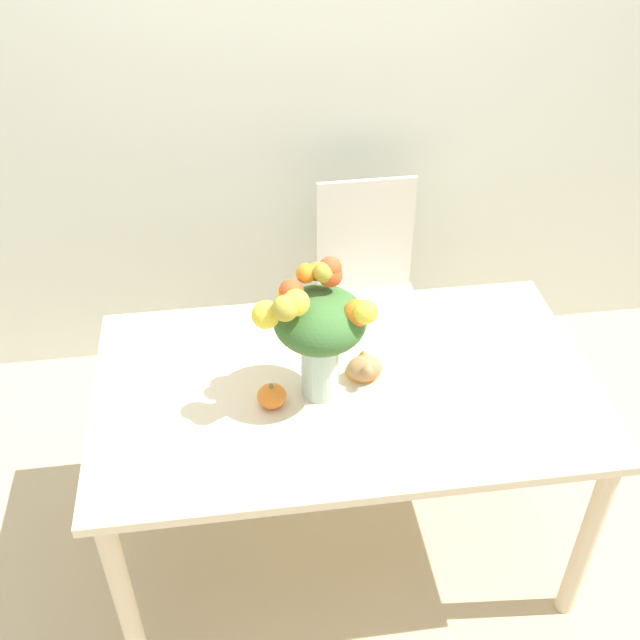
{
  "coord_description": "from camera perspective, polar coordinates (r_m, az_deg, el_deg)",
  "views": [
    {
      "loc": [
        -0.3,
        -1.65,
        2.3
      ],
      "look_at": [
        -0.08,
        -0.03,
        1.03
      ],
      "focal_mm": 42.0,
      "sensor_mm": 36.0,
      "label": 1
    }
  ],
  "objects": [
    {
      "name": "ground_plane",
      "position": [
        2.84,
        1.58,
        -16.07
      ],
      "size": [
        12.0,
        12.0,
        0.0
      ],
      "primitive_type": "plane",
      "color": "tan"
    },
    {
      "name": "wall_back",
      "position": [
        3.0,
        -1.74,
        19.43
      ],
      "size": [
        8.0,
        0.06,
        2.7
      ],
      "color": "silver",
      "rests_on": "ground_plane"
    },
    {
      "name": "dining_table",
      "position": [
        2.34,
        1.86,
        -6.47
      ],
      "size": [
        1.51,
        0.88,
        0.76
      ],
      "color": "beige",
      "rests_on": "ground_plane"
    },
    {
      "name": "flower_vase",
      "position": [
        2.08,
        -0.13,
        -0.38
      ],
      "size": [
        0.34,
        0.26,
        0.45
      ],
      "color": "#B2CCBC",
      "rests_on": "dining_table"
    },
    {
      "name": "pumpkin",
      "position": [
        2.19,
        -3.71,
        -5.79
      ],
      "size": [
        0.09,
        0.09,
        0.08
      ],
      "color": "orange",
      "rests_on": "dining_table"
    },
    {
      "name": "turkey_figurine",
      "position": [
        2.27,
        3.33,
        -3.39
      ],
      "size": [
        0.11,
        0.15,
        0.09
      ],
      "color": "#A87A4C",
      "rests_on": "dining_table"
    },
    {
      "name": "dining_chair_near_window",
      "position": [
        3.09,
        3.76,
        1.82
      ],
      "size": [
        0.43,
        0.43,
        0.95
      ],
      "rotation": [
        0.0,
        0.0,
        0.01
      ],
      "color": "silver",
      "rests_on": "ground_plane"
    }
  ]
}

